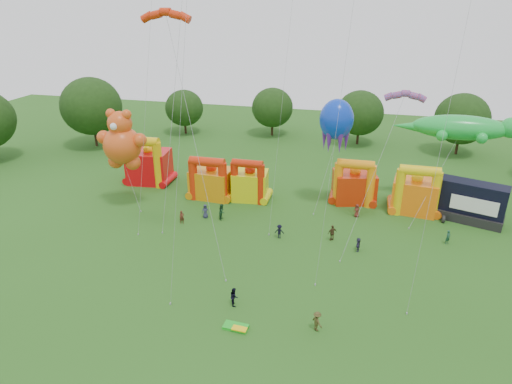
% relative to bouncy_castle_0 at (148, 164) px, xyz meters
% --- Properties ---
extents(ground, '(160.00, 160.00, 0.00)m').
position_rel_bouncy_castle_0_xyz_m(ground, '(20.20, -29.26, -2.70)').
color(ground, '#265518').
rests_on(ground, ground).
extents(tree_ring, '(122.61, 124.70, 12.07)m').
position_rel_bouncy_castle_0_xyz_m(tree_ring, '(19.03, -28.66, 3.56)').
color(tree_ring, '#352314').
rests_on(tree_ring, ground).
extents(bouncy_castle_0, '(6.04, 5.04, 7.14)m').
position_rel_bouncy_castle_0_xyz_m(bouncy_castle_0, '(0.00, 0.00, 0.00)').
color(bouncy_castle_0, red).
rests_on(bouncy_castle_0, ground).
extents(bouncy_castle_1, '(5.42, 4.48, 5.92)m').
position_rel_bouncy_castle_0_xyz_m(bouncy_castle_1, '(10.31, -2.76, -0.45)').
color(bouncy_castle_1, orange).
rests_on(bouncy_castle_1, ground).
extents(bouncy_castle_2, '(4.75, 3.95, 5.83)m').
position_rel_bouncy_castle_0_xyz_m(bouncy_castle_2, '(15.43, -2.33, -0.46)').
color(bouncy_castle_2, '#D6CE0B').
rests_on(bouncy_castle_2, ground).
extents(bouncy_castle_3, '(5.97, 5.24, 6.10)m').
position_rel_bouncy_castle_0_xyz_m(bouncy_castle_3, '(28.61, 0.26, -0.38)').
color(bouncy_castle_3, red).
rests_on(bouncy_castle_3, ground).
extents(bouncy_castle_4, '(5.69, 4.80, 6.42)m').
position_rel_bouncy_castle_0_xyz_m(bouncy_castle_4, '(36.03, -1.04, -0.26)').
color(bouncy_castle_4, orange).
rests_on(bouncy_castle_4, ground).
extents(stage_trailer, '(7.89, 5.00, 4.84)m').
position_rel_bouncy_castle_0_xyz_m(stage_trailer, '(42.24, -2.03, -0.37)').
color(stage_trailer, black).
rests_on(stage_trailer, ground).
extents(teddy_bear_kite, '(6.43, 4.57, 12.55)m').
position_rel_bouncy_castle_0_xyz_m(teddy_bear_kite, '(1.21, -8.08, 5.06)').
color(teddy_bear_kite, '#DB4E18').
rests_on(teddy_bear_kite, ground).
extents(gecko_kite, '(14.80, 11.79, 11.53)m').
position_rel_bouncy_castle_0_xyz_m(gecko_kite, '(38.58, -0.25, 3.09)').
color(gecko_kite, green).
rests_on(gecko_kite, ground).
extents(octopus_kite, '(4.02, 5.30, 13.71)m').
position_rel_bouncy_castle_0_xyz_m(octopus_kite, '(25.61, -2.32, 5.62)').
color(octopus_kite, '#0C34C2').
rests_on(octopus_kite, ground).
extents(parafoil_kites, '(26.93, 14.72, 27.78)m').
position_rel_bouncy_castle_0_xyz_m(parafoil_kites, '(19.44, -14.13, 8.00)').
color(parafoil_kites, red).
rests_on(parafoil_kites, ground).
extents(diamond_kites, '(31.04, 20.83, 39.81)m').
position_rel_bouncy_castle_0_xyz_m(diamond_kites, '(21.16, -15.51, 14.46)').
color(diamond_kites, red).
rests_on(diamond_kites, ground).
extents(folded_kite_bundle, '(2.06, 1.20, 0.31)m').
position_rel_bouncy_castle_0_xyz_m(folded_kite_bundle, '(20.78, -27.16, -2.56)').
color(folded_kite_bundle, green).
rests_on(folded_kite_bundle, ground).
extents(spectator_0, '(0.95, 0.73, 1.73)m').
position_rel_bouncy_castle_0_xyz_m(spectator_0, '(11.64, -8.89, -1.83)').
color(spectator_0, '#2B2E48').
rests_on(spectator_0, ground).
extents(spectator_1, '(0.70, 0.65, 1.61)m').
position_rel_bouncy_castle_0_xyz_m(spectator_1, '(9.47, -10.95, -1.89)').
color(spectator_1, '#522217').
rests_on(spectator_1, ground).
extents(spectator_2, '(0.75, 0.96, 1.96)m').
position_rel_bouncy_castle_0_xyz_m(spectator_2, '(13.70, -8.75, -1.71)').
color(spectator_2, '#16381E').
rests_on(spectator_2, ground).
extents(spectator_3, '(1.06, 0.62, 1.63)m').
position_rel_bouncy_castle_0_xyz_m(spectator_3, '(21.24, -11.67, -1.88)').
color(spectator_3, black).
rests_on(spectator_3, ground).
extents(spectator_4, '(1.13, 0.99, 1.83)m').
position_rel_bouncy_castle_0_xyz_m(spectator_4, '(26.93, -10.78, -1.78)').
color(spectator_4, '#46311C').
rests_on(spectator_4, ground).
extents(spectator_5, '(0.47, 1.42, 1.52)m').
position_rel_bouncy_castle_0_xyz_m(spectator_5, '(29.76, -12.42, -1.94)').
color(spectator_5, '#2B2640').
rests_on(spectator_5, ground).
extents(spectator_6, '(0.96, 0.87, 1.64)m').
position_rel_bouncy_castle_0_xyz_m(spectator_6, '(29.28, -4.26, -1.88)').
color(spectator_6, maroon).
rests_on(spectator_6, ground).
extents(spectator_7, '(0.69, 0.67, 1.60)m').
position_rel_bouncy_castle_0_xyz_m(spectator_7, '(39.07, -8.57, -1.89)').
color(spectator_7, '#1C4632').
rests_on(spectator_7, ground).
extents(spectator_8, '(0.93, 1.02, 1.69)m').
position_rel_bouncy_castle_0_xyz_m(spectator_8, '(19.75, -24.22, -1.85)').
color(spectator_8, black).
rests_on(spectator_8, ground).
extents(spectator_9, '(1.25, 1.26, 1.74)m').
position_rel_bouncy_castle_0_xyz_m(spectator_9, '(27.08, -25.80, -1.82)').
color(spectator_9, '#413A1A').
rests_on(spectator_9, ground).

